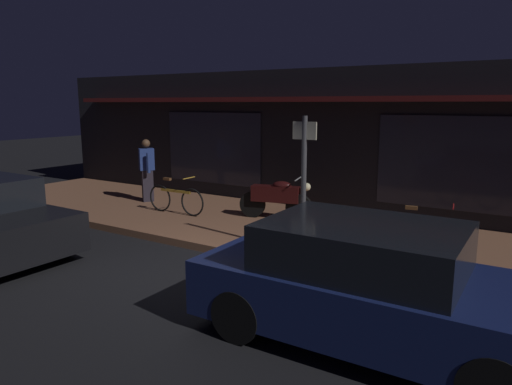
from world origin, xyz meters
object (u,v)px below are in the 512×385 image
Objects in this scene: motorcycle at (277,197)px; bicycle_extra at (425,235)px; bicycle_parked at (176,199)px; sign_post at (304,177)px; parked_car_far at (370,285)px; person_photographer at (147,169)px.

bicycle_extra is at bearing -14.15° from motorcycle.
bicycle_parked is 0.69× the size of sign_post.
sign_post reaches higher than bicycle_extra.
sign_post is 0.58× the size of parked_car_far.
sign_post is at bearing -17.28° from person_photographer.
bicycle_extra is at bearing -0.24° from bicycle_parked.
motorcycle is 3.93m from person_photographer.
motorcycle is 5.46m from parked_car_far.
person_photographer is at bearing 162.72° from sign_post.
bicycle_extra is 3.23m from parked_car_far.
bicycle_extra is (5.77, -0.02, 0.00)m from bicycle_parked.
sign_post is 3.08m from parked_car_far.
person_photographer is (-3.91, -0.17, 0.38)m from motorcycle.
parked_car_far is at bearing -27.61° from person_photographer.
person_photographer is 8.48m from parked_car_far.
parked_car_far is at bearing -87.64° from bicycle_extra.
parked_car_far is (5.90, -3.25, 0.20)m from bicycle_parked.
bicycle_parked and bicycle_extra have the same top height.
person_photographer reaches higher than parked_car_far.
sign_post reaches higher than motorcycle.
motorcycle is 3.58m from bicycle_extra.
person_photographer is 0.70× the size of sign_post.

